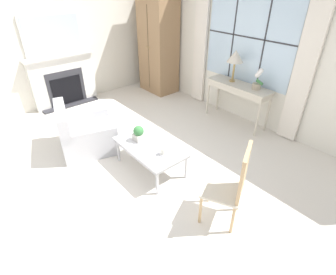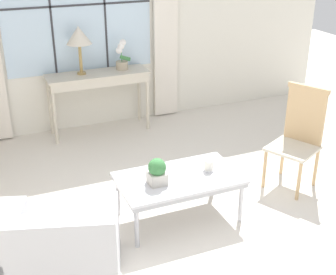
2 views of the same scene
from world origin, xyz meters
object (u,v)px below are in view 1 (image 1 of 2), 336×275
object	(u,v)px
potted_orchid	(258,81)
pillar_candle	(163,152)
potted_plant_small	(139,133)
armoire	(158,44)
console_table	(239,89)
fireplace	(63,77)
table_lamp	(235,57)
armchair_upholstered	(85,134)
side_chair_wooden	(233,183)
coffee_table	(150,148)

from	to	relation	value
potted_orchid	pillar_candle	distance (m)	2.32
potted_orchid	potted_plant_small	distance (m)	2.38
armoire	console_table	size ratio (longest dim) A/B	1.79
fireplace	armoire	xyz separation A→B (m)	(0.69, 2.16, 0.51)
table_lamp	potted_plant_small	size ratio (longest dim) A/B	2.47
armoire	pillar_candle	xyz separation A→B (m)	(2.78, -2.13, -0.68)
potted_plant_small	pillar_candle	bearing A→B (deg)	4.67
fireplace	console_table	distance (m)	3.77
potted_orchid	potted_plant_small	world-z (taller)	potted_orchid
armchair_upholstered	pillar_candle	xyz separation A→B (m)	(1.50, 0.48, 0.22)
potted_orchid	fireplace	bearing A→B (deg)	-145.86
armchair_upholstered	potted_plant_small	bearing A→B (deg)	24.37
table_lamp	side_chair_wooden	distance (m)	2.81
table_lamp	potted_orchid	xyz separation A→B (m)	(0.53, 0.02, -0.32)
armoire	table_lamp	size ratio (longest dim) A/B	3.87
fireplace	pillar_candle	world-z (taller)	fireplace
console_table	potted_plant_small	xyz separation A→B (m)	(-0.09, -2.26, -0.15)
potted_orchid	pillar_candle	size ratio (longest dim) A/B	3.27
console_table	potted_plant_small	world-z (taller)	console_table
console_table	side_chair_wooden	xyz separation A→B (m)	(1.52, -2.09, -0.13)
table_lamp	pillar_candle	size ratio (longest dim) A/B	5.05
side_chair_wooden	pillar_candle	bearing A→B (deg)	-173.39
pillar_candle	side_chair_wooden	bearing A→B (deg)	6.61
fireplace	table_lamp	size ratio (longest dim) A/B	3.22
fireplace	coffee_table	distance (m)	3.18
table_lamp	pillar_candle	world-z (taller)	table_lamp
armchair_upholstered	coffee_table	size ratio (longest dim) A/B	1.03
armchair_upholstered	side_chair_wooden	world-z (taller)	side_chair_wooden
potted_plant_small	pillar_candle	size ratio (longest dim) A/B	2.05
side_chair_wooden	potted_plant_small	distance (m)	1.62
coffee_table	potted_plant_small	world-z (taller)	potted_plant_small
armchair_upholstered	pillar_candle	distance (m)	1.59
armchair_upholstered	coffee_table	world-z (taller)	armchair_upholstered
armchair_upholstered	pillar_candle	world-z (taller)	armchair_upholstered
pillar_candle	fireplace	bearing A→B (deg)	-179.64
fireplace	console_table	world-z (taller)	fireplace
coffee_table	side_chair_wooden	bearing A→B (deg)	5.34
fireplace	potted_orchid	world-z (taller)	fireplace
fireplace	potted_orchid	xyz separation A→B (m)	(3.37, 2.29, 0.31)
fireplace	side_chair_wooden	bearing A→B (deg)	1.85
potted_orchid	side_chair_wooden	size ratio (longest dim) A/B	0.37
console_table	armchair_upholstered	size ratio (longest dim) A/B	1.13
table_lamp	armchair_upholstered	bearing A→B (deg)	-107.68
armchair_upholstered	pillar_candle	size ratio (longest dim) A/B	9.65
armchair_upholstered	coffee_table	bearing A→B (deg)	21.86
armoire	potted_orchid	xyz separation A→B (m)	(2.69, 0.13, -0.21)
armoire	table_lamp	distance (m)	2.16
armchair_upholstered	potted_plant_small	world-z (taller)	armchair_upholstered
potted_orchid	armchair_upholstered	distance (m)	3.16
fireplace	armoire	size ratio (longest dim) A/B	0.83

